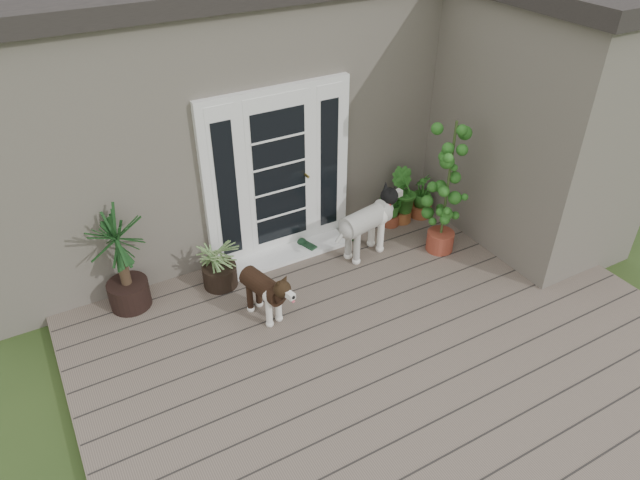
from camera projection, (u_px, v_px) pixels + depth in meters
deck at (391, 350)px, 6.12m from camera, size 6.20×4.60×0.12m
house_main at (228, 90)px, 8.34m from camera, size 7.40×4.00×3.10m
house_wing at (539, 128)px, 7.24m from camera, size 1.60×2.40×3.10m
door_unit at (278, 174)px, 6.98m from camera, size 1.90×0.14×2.15m
door_step at (288, 253)px, 7.43m from camera, size 1.60×0.40×0.05m
brindle_dog at (264, 294)px, 6.31m from camera, size 0.49×0.80×0.62m
white_dog at (365, 229)px, 7.25m from camera, size 0.97×0.56×0.76m
spider_plant at (218, 260)px, 6.74m from camera, size 0.87×0.87×0.72m
yucca at (121, 260)px, 6.28m from camera, size 0.87×0.87×1.25m
herb_a at (391, 209)px, 7.90m from camera, size 0.54×0.54×0.48m
herb_b at (403, 203)px, 7.95m from camera, size 0.54×0.54×0.58m
herb_c at (421, 200)px, 8.10m from camera, size 0.44×0.44×0.48m
sapling at (448, 187)px, 7.03m from camera, size 0.71×0.71×1.84m
clog_left at (307, 246)px, 7.53m from camera, size 0.23×0.34×0.09m
clog_right at (347, 234)px, 7.76m from camera, size 0.15×0.31×0.09m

